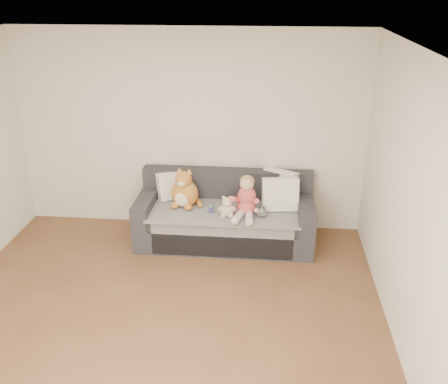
% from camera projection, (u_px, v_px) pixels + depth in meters
% --- Properties ---
extents(room_shell, '(5.00, 5.00, 5.00)m').
position_uv_depth(room_shell, '(153.00, 197.00, 4.49)').
color(room_shell, brown).
rests_on(room_shell, ground).
extents(sofa, '(2.20, 0.94, 0.85)m').
position_uv_depth(sofa, '(225.00, 218.00, 6.34)').
color(sofa, '#2D2D32').
rests_on(sofa, ground).
extents(cushion_left, '(0.42, 0.36, 0.37)m').
position_uv_depth(cushion_left, '(173.00, 185.00, 6.45)').
color(cushion_left, silver).
rests_on(cushion_left, sofa).
extents(cushion_right_back, '(0.49, 0.40, 0.42)m').
position_uv_depth(cushion_right_back, '(279.00, 185.00, 6.37)').
color(cushion_right_back, silver).
rests_on(cushion_right_back, sofa).
extents(cushion_right_front, '(0.46, 0.25, 0.42)m').
position_uv_depth(cushion_right_front, '(280.00, 194.00, 6.12)').
color(cushion_right_front, silver).
rests_on(cushion_right_front, sofa).
extents(toddler, '(0.35, 0.50, 0.50)m').
position_uv_depth(toddler, '(246.00, 199.00, 5.98)').
color(toddler, '#CD4851').
rests_on(toddler, sofa).
extents(plush_cat, '(0.41, 0.35, 0.52)m').
position_uv_depth(plush_cat, '(185.00, 192.00, 6.23)').
color(plush_cat, '#BB7829').
rests_on(plush_cat, sofa).
extents(teddy_bear, '(0.21, 0.16, 0.27)m').
position_uv_depth(teddy_bear, '(227.00, 208.00, 5.97)').
color(teddy_bear, tan).
rests_on(teddy_bear, sofa).
extents(plush_cow, '(0.12, 0.19, 0.15)m').
position_uv_depth(plush_cow, '(262.00, 212.00, 5.99)').
color(plush_cow, white).
rests_on(plush_cow, sofa).
extents(sippy_cup, '(0.09, 0.07, 0.10)m').
position_uv_depth(sippy_cup, '(211.00, 208.00, 6.09)').
color(sippy_cup, '#4B389A').
rests_on(sippy_cup, sofa).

